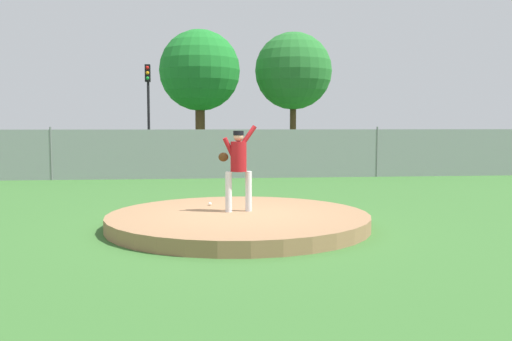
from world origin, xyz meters
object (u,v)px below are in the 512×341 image
object	(u,v)px
parked_car_champagne	(216,151)
parked_car_white	(398,151)
traffic_light_near	(148,96)
pitcher_youth	(238,162)
parked_car_slate	(285,150)
baseball	(210,204)

from	to	relation	value
parked_car_champagne	parked_car_white	bearing A→B (deg)	1.54
parked_car_champagne	traffic_light_near	bearing A→B (deg)	128.68
parked_car_champagne	traffic_light_near	xyz separation A→B (m)	(-3.42, 4.27, 2.70)
pitcher_youth	traffic_light_near	size ratio (longest dim) A/B	0.34
parked_car_slate	traffic_light_near	world-z (taller)	traffic_light_near
pitcher_youth	baseball	distance (m)	1.42
parked_car_white	traffic_light_near	world-z (taller)	traffic_light_near
parked_car_champagne	traffic_light_near	world-z (taller)	traffic_light_near
baseball	parked_car_slate	bearing A→B (deg)	74.44
parked_car_white	traffic_light_near	xyz separation A→B (m)	(-12.14, 4.04, 2.74)
baseball	parked_car_champagne	xyz separation A→B (m)	(0.57, 13.31, 0.50)
pitcher_youth	parked_car_white	bearing A→B (deg)	58.81
traffic_light_near	pitcher_youth	bearing A→B (deg)	-79.59
parked_car_white	parked_car_slate	distance (m)	5.44
parked_car_white	parked_car_champagne	world-z (taller)	parked_car_champagne
traffic_light_near	baseball	bearing A→B (deg)	-80.80
pitcher_youth	parked_car_slate	bearing A→B (deg)	77.35
parked_car_white	traffic_light_near	size ratio (longest dim) A/B	0.84
baseball	parked_car_champagne	size ratio (longest dim) A/B	0.02
parked_car_champagne	parked_car_slate	bearing A→B (deg)	9.42
traffic_light_near	parked_car_champagne	bearing A→B (deg)	-51.32
parked_car_slate	parked_car_champagne	xyz separation A→B (m)	(-3.28, -0.55, -0.00)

